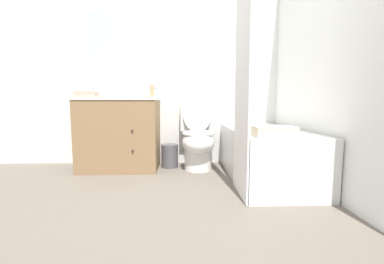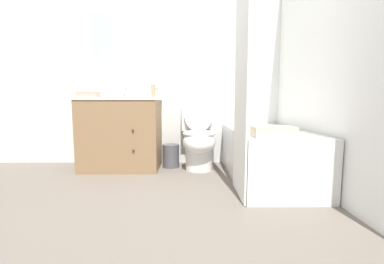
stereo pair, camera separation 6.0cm
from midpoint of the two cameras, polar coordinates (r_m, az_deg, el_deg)
name	(u,v)px [view 2 (the right image)]	position (r m, az deg, el deg)	size (l,w,h in m)	color
ground_plane	(181,217)	(1.84, -1.53, -18.46)	(14.00, 14.00, 0.00)	#6B6056
wall_back	(184,65)	(3.36, -1.17, 14.60)	(8.00, 0.06, 2.50)	silver
wall_right	(312,53)	(2.80, 25.70, 15.63)	(0.05, 2.64, 2.50)	silver
vanity_cabinet	(122,132)	(3.13, -14.83, -0.09)	(0.90, 0.61, 0.84)	olive
sink_faucet	(125,95)	(3.31, -14.19, 7.94)	(0.14, 0.12, 0.12)	silver
toilet	(199,137)	(3.01, 2.08, -1.10)	(0.41, 0.65, 0.86)	white
bathtub	(266,154)	(2.74, 16.65, -4.69)	(0.70, 1.47, 0.51)	white
shower_curtain	(241,83)	(2.15, 11.64, 10.63)	(0.02, 0.51, 1.86)	white
wastebasket	(171,156)	(3.13, -4.18, -5.28)	(0.20, 0.20, 0.28)	#4C4C51
tissue_box	(148,94)	(3.21, -9.24, 8.27)	(0.13, 0.11, 0.11)	silver
soap_dispenser	(153,91)	(3.12, -8.03, 9.04)	(0.05, 0.05, 0.18)	tan
hand_towel_folded	(88,94)	(3.03, -21.49, 7.76)	(0.22, 0.14, 0.06)	tan
bath_towel_folded	(273,132)	(2.11, 18.36, 0.04)	(0.32, 0.20, 0.08)	beige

